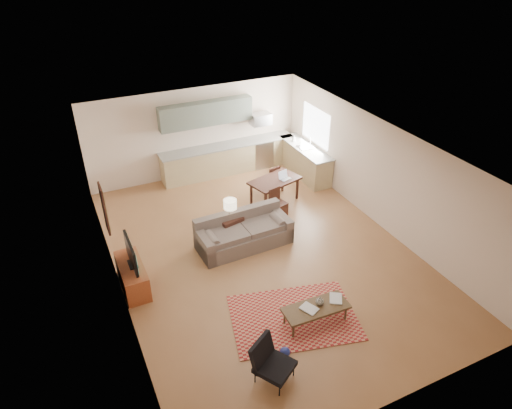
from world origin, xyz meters
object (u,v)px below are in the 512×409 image
sofa (244,231)px  armchair (275,364)px  console_table (231,229)px  dining_table (274,191)px  tv_credenza (133,276)px  coffee_table (315,314)px

sofa → armchair: (-1.09, -3.70, -0.02)m
sofa → armchair: 3.86m
sofa → armchair: sofa is taller
console_table → dining_table: bearing=21.1°
armchair → sofa: bearing=41.8°
sofa → dining_table: size_ratio=1.69×
console_table → tv_credenza: bearing=-176.9°
tv_credenza → console_table: (2.53, 0.69, 0.03)m
tv_credenza → dining_table: size_ratio=0.92×
coffee_table → tv_credenza: bearing=141.6°
dining_table → console_table: bearing=-162.6°
sofa → console_table: bearing=117.9°
sofa → tv_credenza: sofa is taller
armchair → tv_credenza: size_ratio=0.60×
coffee_table → armchair: armchair is taller
tv_credenza → console_table: size_ratio=1.96×
console_table → dining_table: size_ratio=0.47×
coffee_table → console_table: size_ratio=2.03×
coffee_table → dining_table: bearing=74.8°
coffee_table → tv_credenza: 3.88m
sofa → coffee_table: size_ratio=1.79×
tv_credenza → console_table: 2.63m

